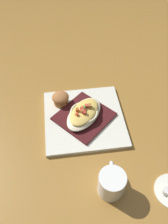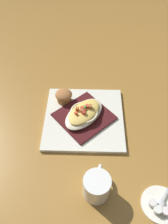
# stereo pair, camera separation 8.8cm
# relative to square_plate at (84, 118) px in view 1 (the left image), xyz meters

# --- Properties ---
(ground_plane) EXTENTS (2.60, 2.60, 0.00)m
(ground_plane) POSITION_rel_square_plate_xyz_m (0.00, 0.00, -0.01)
(ground_plane) COLOR olive
(square_plate) EXTENTS (0.31, 0.31, 0.01)m
(square_plate) POSITION_rel_square_plate_xyz_m (0.00, 0.00, 0.00)
(square_plate) COLOR white
(square_plate) RESTS_ON ground_plane
(folded_napkin) EXTENTS (0.26, 0.26, 0.01)m
(folded_napkin) POSITION_rel_square_plate_xyz_m (0.00, 0.00, 0.01)
(folded_napkin) COLOR #441517
(folded_napkin) RESTS_ON square_plate
(gratin_dish) EXTENTS (0.19, 0.20, 0.05)m
(gratin_dish) POSITION_rel_square_plate_xyz_m (-0.00, 0.00, 0.03)
(gratin_dish) COLOR beige
(gratin_dish) RESTS_ON folded_napkin
(muffin) EXTENTS (0.07, 0.07, 0.05)m
(muffin) POSITION_rel_square_plate_xyz_m (-0.08, 0.08, 0.03)
(muffin) COLOR #A66B34
(muffin) RESTS_ON square_plate
(coffee_mug) EXTENTS (0.08, 0.11, 0.09)m
(coffee_mug) POSITION_rel_square_plate_xyz_m (0.05, -0.28, 0.03)
(coffee_mug) COLOR white
(coffee_mug) RESTS_ON ground_plane
(creamer_cup_0) EXTENTS (0.02, 0.02, 0.02)m
(creamer_cup_0) POSITION_rel_square_plate_xyz_m (0.22, -0.32, 0.01)
(creamer_cup_0) COLOR silver
(creamer_cup_0) RESTS_ON creamer_saucer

